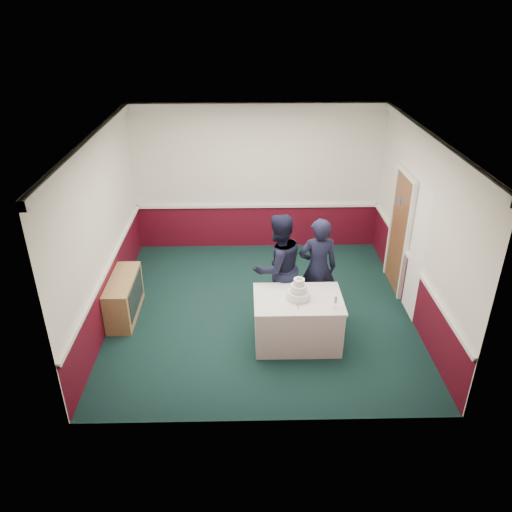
{
  "coord_description": "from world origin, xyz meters",
  "views": [
    {
      "loc": [
        -0.25,
        -7.13,
        4.78
      ],
      "look_at": [
        -0.09,
        -0.1,
        1.1
      ],
      "focal_mm": 35.0,
      "sensor_mm": 36.0,
      "label": 1
    }
  ],
  "objects_px": {
    "wedding_cake": "(299,292)",
    "person_man": "(278,268)",
    "cake_knife": "(298,305)",
    "champagne_flute": "(336,300)",
    "sideboard": "(124,297)",
    "cake_table": "(297,320)",
    "person_woman": "(318,268)"
  },
  "relations": [
    {
      "from": "wedding_cake",
      "to": "person_woman",
      "type": "xyz_separation_m",
      "value": [
        0.38,
        0.76,
        -0.03
      ]
    },
    {
      "from": "sideboard",
      "to": "cake_table",
      "type": "distance_m",
      "value": 2.9
    },
    {
      "from": "sideboard",
      "to": "cake_table",
      "type": "bearing_deg",
      "value": -15.68
    },
    {
      "from": "cake_knife",
      "to": "champagne_flute",
      "type": "bearing_deg",
      "value": -10.85
    },
    {
      "from": "cake_table",
      "to": "person_woman",
      "type": "xyz_separation_m",
      "value": [
        0.38,
        0.76,
        0.47
      ]
    },
    {
      "from": "wedding_cake",
      "to": "sideboard",
      "type": "bearing_deg",
      "value": 164.32
    },
    {
      "from": "champagne_flute",
      "to": "sideboard",
      "type": "bearing_deg",
      "value": 162.1
    },
    {
      "from": "sideboard",
      "to": "person_man",
      "type": "bearing_deg",
      "value": -1.44
    },
    {
      "from": "cake_table",
      "to": "person_man",
      "type": "height_order",
      "value": "person_man"
    },
    {
      "from": "sideboard",
      "to": "wedding_cake",
      "type": "height_order",
      "value": "wedding_cake"
    },
    {
      "from": "wedding_cake",
      "to": "person_man",
      "type": "relative_size",
      "value": 0.2
    },
    {
      "from": "wedding_cake",
      "to": "cake_knife",
      "type": "distance_m",
      "value": 0.23
    },
    {
      "from": "cake_knife",
      "to": "person_man",
      "type": "bearing_deg",
      "value": 101.8
    },
    {
      "from": "person_woman",
      "to": "cake_table",
      "type": "bearing_deg",
      "value": 60.13
    },
    {
      "from": "cake_knife",
      "to": "champagne_flute",
      "type": "height_order",
      "value": "champagne_flute"
    },
    {
      "from": "wedding_cake",
      "to": "cake_knife",
      "type": "height_order",
      "value": "wedding_cake"
    },
    {
      "from": "cake_table",
      "to": "champagne_flute",
      "type": "relative_size",
      "value": 6.44
    },
    {
      "from": "wedding_cake",
      "to": "person_man",
      "type": "bearing_deg",
      "value": 109.89
    },
    {
      "from": "champagne_flute",
      "to": "cake_knife",
      "type": "bearing_deg",
      "value": 171.42
    },
    {
      "from": "champagne_flute",
      "to": "person_woman",
      "type": "relative_size",
      "value": 0.12
    },
    {
      "from": "person_woman",
      "to": "champagne_flute",
      "type": "bearing_deg",
      "value": 93.41
    },
    {
      "from": "person_woman",
      "to": "sideboard",
      "type": "bearing_deg",
      "value": -3.58
    },
    {
      "from": "cake_table",
      "to": "cake_knife",
      "type": "relative_size",
      "value": 6.0
    },
    {
      "from": "cake_table",
      "to": "champagne_flute",
      "type": "bearing_deg",
      "value": -29.25
    },
    {
      "from": "cake_knife",
      "to": "champagne_flute",
      "type": "relative_size",
      "value": 1.07
    },
    {
      "from": "wedding_cake",
      "to": "person_man",
      "type": "distance_m",
      "value": 0.77
    },
    {
      "from": "sideboard",
      "to": "person_man",
      "type": "height_order",
      "value": "person_man"
    },
    {
      "from": "sideboard",
      "to": "cake_knife",
      "type": "xyz_separation_m",
      "value": [
        2.77,
        -0.98,
        0.44
      ]
    },
    {
      "from": "cake_knife",
      "to": "person_man",
      "type": "relative_size",
      "value": 0.12
    },
    {
      "from": "wedding_cake",
      "to": "champagne_flute",
      "type": "height_order",
      "value": "wedding_cake"
    },
    {
      "from": "wedding_cake",
      "to": "champagne_flute",
      "type": "distance_m",
      "value": 0.57
    },
    {
      "from": "sideboard",
      "to": "wedding_cake",
      "type": "xyz_separation_m",
      "value": [
        2.8,
        -0.78,
        0.55
      ]
    }
  ]
}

